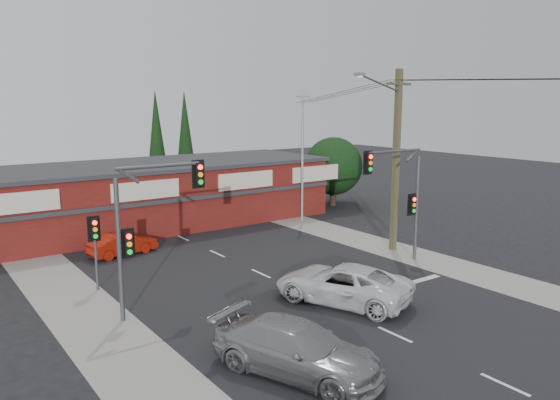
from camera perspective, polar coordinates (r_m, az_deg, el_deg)
ground at (r=24.00m, az=3.01°, el=-9.94°), size 120.00×120.00×0.00m
road_strip at (r=27.86m, az=-3.48°, el=-7.03°), size 14.00×70.00×0.01m
verge_left at (r=24.66m, az=-20.69°, el=-10.02°), size 3.00×70.00×0.02m
verge_right at (r=32.99m, az=9.13°, el=-4.38°), size 3.00×70.00×0.02m
stop_line at (r=25.23m, az=11.48°, el=-9.07°), size 6.50×0.35×0.01m
white_suv at (r=23.14m, az=6.52°, el=-8.67°), size 4.67×6.32×1.60m
silver_suv at (r=17.35m, az=1.79°, el=-15.27°), size 4.17×6.01×1.62m
red_sedan at (r=31.05m, az=-16.13°, el=-4.43°), size 3.91×1.91×1.23m
lane_dashes at (r=32.24m, az=-8.47°, el=-4.70°), size 0.12×58.06×0.01m
shop_building at (r=37.45m, az=-14.67°, el=0.49°), size 27.30×8.40×4.22m
tree_cluster at (r=44.13m, az=5.41°, el=3.23°), size 5.90×5.10×5.50m
conifer_near at (r=45.21m, az=-12.77°, el=6.48°), size 1.80×1.80×9.25m
conifer_far at (r=48.47m, az=-9.88°, el=6.82°), size 1.80×1.80×9.25m
traffic_mast_left at (r=21.45m, az=-13.89°, el=-1.75°), size 3.77×0.27×5.97m
traffic_mast_right at (r=28.34m, az=12.69°, el=1.22°), size 3.96×0.27×5.97m
pedestal_signal at (r=25.24m, az=-18.79°, el=-3.76°), size 0.55×0.27×3.38m
utility_pole at (r=30.59m, az=11.90°, el=4.64°), size 4.38×0.59×10.00m
steel_pole at (r=37.69m, az=2.35°, el=4.82°), size 1.20×0.16×9.00m
power_lines at (r=27.18m, az=21.02°, el=11.20°), size 2.01×29.00×1.22m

